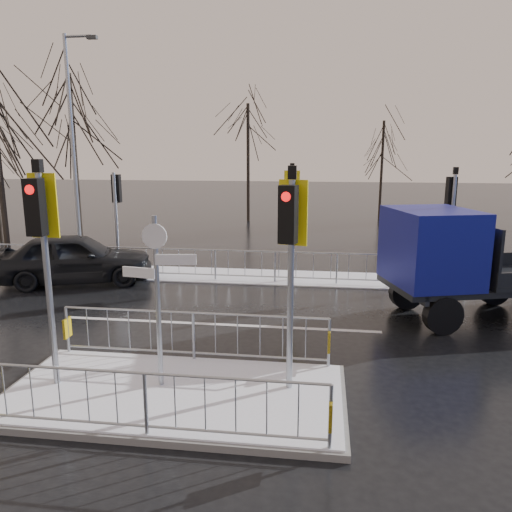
# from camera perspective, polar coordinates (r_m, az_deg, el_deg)

# --- Properties ---
(ground) EXTENTS (120.00, 120.00, 0.00)m
(ground) POSITION_cam_1_polar(r_m,az_deg,el_deg) (9.29, -9.30, -15.72)
(ground) COLOR black
(ground) RESTS_ON ground
(snow_verge) EXTENTS (30.00, 2.00, 0.04)m
(snow_verge) POSITION_cam_1_polar(r_m,az_deg,el_deg) (17.16, -0.96, -2.34)
(snow_verge) COLOR white
(snow_verge) RESTS_ON ground
(lane_markings) EXTENTS (8.00, 11.38, 0.01)m
(lane_markings) POSITION_cam_1_polar(r_m,az_deg,el_deg) (9.00, -9.94, -16.66)
(lane_markings) COLOR silver
(lane_markings) RESTS_ON ground
(traffic_island) EXTENTS (6.00, 3.04, 4.15)m
(traffic_island) POSITION_cam_1_polar(r_m,az_deg,el_deg) (9.12, -9.44, -13.51)
(traffic_island) COLOR slate
(traffic_island) RESTS_ON ground
(far_kerb_fixtures) EXTENTS (18.00, 0.65, 3.83)m
(far_kerb_fixtures) POSITION_cam_1_polar(r_m,az_deg,el_deg) (16.41, -0.23, 0.57)
(far_kerb_fixtures) COLOR #949AA1
(far_kerb_fixtures) RESTS_ON ground
(car_far_lane) EXTENTS (5.26, 3.43, 1.66)m
(car_far_lane) POSITION_cam_1_polar(r_m,az_deg,el_deg) (17.25, -20.02, -0.24)
(car_far_lane) COLOR black
(car_far_lane) RESTS_ON ground
(flatbed_truck) EXTENTS (6.55, 3.87, 2.86)m
(flatbed_truck) POSITION_cam_1_polar(r_m,az_deg,el_deg) (13.69, 22.52, -0.57)
(flatbed_truck) COLOR black
(flatbed_truck) RESTS_ON ground
(tree_near_b) EXTENTS (4.00, 4.00, 7.55)m
(tree_near_b) POSITION_cam_1_polar(r_m,az_deg,el_deg) (22.90, -20.20, 13.52)
(tree_near_b) COLOR black
(tree_near_b) RESTS_ON ground
(tree_far_a) EXTENTS (3.75, 3.75, 7.08)m
(tree_far_a) POSITION_cam_1_polar(r_m,az_deg,el_deg) (30.17, -0.91, 13.13)
(tree_far_a) COLOR black
(tree_far_a) RESTS_ON ground
(tree_far_b) EXTENTS (3.25, 3.25, 6.14)m
(tree_far_b) POSITION_cam_1_polar(r_m,az_deg,el_deg) (32.02, 14.27, 11.56)
(tree_far_b) COLOR black
(tree_far_b) RESTS_ON ground
(street_lamp_left) EXTENTS (1.25, 0.18, 8.20)m
(street_lamp_left) POSITION_cam_1_polar(r_m,az_deg,el_deg) (19.50, -20.04, 11.96)
(street_lamp_left) COLOR #949AA1
(street_lamp_left) RESTS_ON ground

